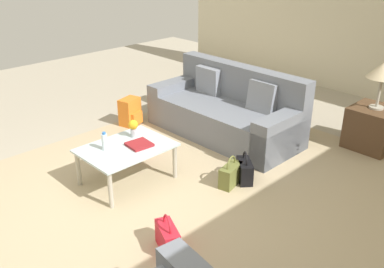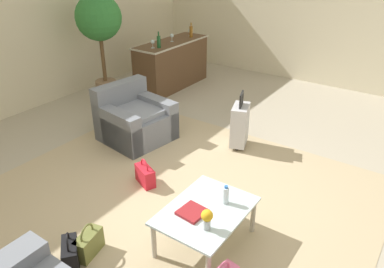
{
  "view_description": "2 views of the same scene",
  "coord_description": "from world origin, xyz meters",
  "views": [
    {
      "loc": [
        2.0,
        3.0,
        2.49
      ],
      "look_at": [
        -0.45,
        0.48,
        0.89
      ],
      "focal_mm": 40.0,
      "sensor_mm": 36.0,
      "label": 1
    },
    {
      "loc": [
        -2.84,
        -2.03,
        2.75
      ],
      "look_at": [
        -0.17,
        -0.18,
        1.07
      ],
      "focal_mm": 35.0,
      "sensor_mm": 36.0,
      "label": 2
    }
  ],
  "objects": [
    {
      "name": "handbag_red",
      "position": [
        0.06,
        0.7,
        0.13
      ],
      "size": [
        0.26,
        0.35,
        0.36
      ],
      "color": "red",
      "rests_on": "ground"
    },
    {
      "name": "water_bottle",
      "position": [
        -0.2,
        -0.6,
        0.53
      ],
      "size": [
        0.06,
        0.06,
        0.2
      ],
      "color": "silver",
      "rests_on": "coffee_table"
    },
    {
      "name": "wine_glass_leftmost",
      "position": [
        2.49,
        2.57,
        1.06
      ],
      "size": [
        0.08,
        0.08,
        0.15
      ],
      "color": "silver",
      "rests_on": "bar_console"
    },
    {
      "name": "coffee_table_book",
      "position": [
        -0.52,
        -0.42,
        0.45
      ],
      "size": [
        0.27,
        0.26,
        0.03
      ],
      "primitive_type": "cube",
      "rotation": [
        0.0,
        0.0,
        -0.09
      ],
      "color": "maroon",
      "rests_on": "coffee_table"
    },
    {
      "name": "coffee_table",
      "position": [
        -0.4,
        -0.5,
        0.38
      ],
      "size": [
        0.97,
        0.71,
        0.43
      ],
      "color": "silver",
      "rests_on": "ground"
    },
    {
      "name": "wine_bottle_green",
      "position": [
        2.57,
        2.48,
        1.07
      ],
      "size": [
        0.07,
        0.07,
        0.3
      ],
      "color": "#194C23",
      "rests_on": "bar_console"
    },
    {
      "name": "potted_ficus",
      "position": [
        1.8,
        3.2,
        1.41
      ],
      "size": [
        0.82,
        0.82,
        1.96
      ],
      "color": "#84664C",
      "rests_on": "ground"
    },
    {
      "name": "flower_vase",
      "position": [
        -0.62,
        -0.65,
        0.56
      ],
      "size": [
        0.11,
        0.11,
        0.21
      ],
      "color": "#B2B7BC",
      "rests_on": "coffee_table"
    },
    {
      "name": "armchair",
      "position": [
        0.91,
        1.67,
        0.29
      ],
      "size": [
        1.05,
        1.04,
        0.84
      ],
      "color": "slate",
      "rests_on": "ground"
    },
    {
      "name": "area_rug",
      "position": [
        -0.6,
        0.2,
        0.0
      ],
      "size": [
        5.2,
        4.4,
        0.01
      ],
      "primitive_type": "cube",
      "color": "tan",
      "rests_on": "ground"
    },
    {
      "name": "handbag_olive",
      "position": [
        -1.17,
        0.36,
        0.13
      ],
      "size": [
        0.34,
        0.21,
        0.36
      ],
      "color": "olive",
      "rests_on": "ground"
    },
    {
      "name": "wine_glass_right_of_centre",
      "position": [
        3.71,
        2.56,
        1.06
      ],
      "size": [
        0.08,
        0.08,
        0.15
      ],
      "color": "silver",
      "rests_on": "bar_console"
    },
    {
      "name": "bar_console",
      "position": [
        3.1,
        2.6,
        0.49
      ],
      "size": [
        1.78,
        0.63,
        0.95
      ],
      "color": "#513823",
      "rests_on": "ground"
    },
    {
      "name": "wine_glass_left_of_centre",
      "position": [
        3.1,
        2.58,
        1.06
      ],
      "size": [
        0.08,
        0.08,
        0.15
      ],
      "color": "silver",
      "rests_on": "bar_console"
    },
    {
      "name": "handbag_black",
      "position": [
        -1.35,
        0.4,
        0.13
      ],
      "size": [
        0.31,
        0.34,
        0.36
      ],
      "color": "black",
      "rests_on": "ground"
    },
    {
      "name": "wall_right",
      "position": [
        5.06,
        0.0,
        1.55
      ],
      "size": [
        0.12,
        8.0,
        3.1
      ],
      "primitive_type": "cube",
      "color": "beige",
      "rests_on": "ground"
    },
    {
      "name": "wine_bottle_amber",
      "position": [
        3.63,
        2.48,
        1.07
      ],
      "size": [
        0.07,
        0.07,
        0.3
      ],
      "color": "brown",
      "rests_on": "bar_console"
    },
    {
      "name": "ground_plane",
      "position": [
        0.0,
        0.0,
        0.0
      ],
      "size": [
        12.0,
        12.0,
        0.0
      ],
      "primitive_type": "plane",
      "color": "#A89E89"
    },
    {
      "name": "suitcase_silver",
      "position": [
        1.6,
        0.2,
        0.36
      ],
      "size": [
        0.45,
        0.34,
        0.85
      ],
      "color": "#B7B7BC",
      "rests_on": "ground"
    }
  ]
}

